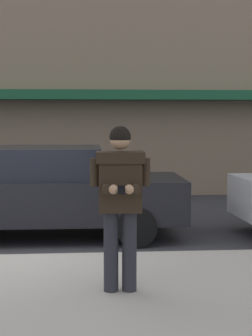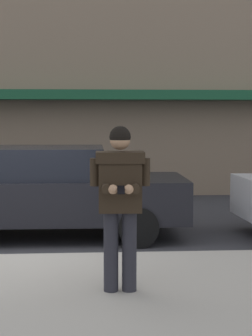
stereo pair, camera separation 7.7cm
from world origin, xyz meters
name	(u,v)px [view 2 (the right image)]	position (x,y,z in m)	size (l,w,h in m)	color
ground_plane	(6,260)	(0.00, 0.00, 0.00)	(80.00, 80.00, 0.00)	#333338
sidewalk	(69,328)	(1.00, -2.85, 0.07)	(32.00, 5.30, 0.14)	#A8A399
curb_paint_line	(76,258)	(1.00, 0.05, 0.00)	(28.00, 0.12, 0.01)	silver
parked_sedan_mid	(50,191)	(0.54, 1.54, 0.79)	(4.52, 1.96, 1.54)	black
man_texting_on_phone	(120,190)	(1.53, -1.98, 1.25)	(0.65, 0.59, 1.81)	#23232B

